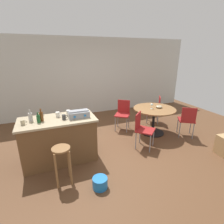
{
  "coord_description": "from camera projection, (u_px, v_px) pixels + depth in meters",
  "views": [
    {
      "loc": [
        -1.59,
        -3.54,
        2.18
      ],
      "look_at": [
        -0.12,
        0.1,
        0.84
      ],
      "focal_mm": 27.9,
      "sensor_mm": 36.0,
      "label": 1
    }
  ],
  "objects": [
    {
      "name": "folding_chair_left",
      "position": [
        123.0,
        113.0,
        5.12
      ],
      "size": [
        0.56,
        0.56,
        0.86
      ],
      "color": "maroon",
      "rests_on": "ground_plane"
    },
    {
      "name": "kitchen_island",
      "position": [
        59.0,
        140.0,
        3.61
      ],
      "size": [
        1.5,
        0.76,
        0.93
      ],
      "color": "brown",
      "rests_on": "ground_plane"
    },
    {
      "name": "serving_bowl",
      "position": [
        159.0,
        107.0,
        4.8
      ],
      "size": [
        0.18,
        0.18,
        0.07
      ],
      "primitive_type": "ellipsoid",
      "color": "tan",
      "rests_on": "dining_table"
    },
    {
      "name": "cup_0",
      "position": [
        64.0,
        117.0,
        3.42
      ],
      "size": [
        0.11,
        0.07,
        0.1
      ],
      "color": "#383838",
      "rests_on": "kitchen_island"
    },
    {
      "name": "dining_table",
      "position": [
        154.0,
        114.0,
        4.82
      ],
      "size": [
        1.14,
        1.14,
        0.74
      ],
      "color": "black",
      "rests_on": "ground_plane"
    },
    {
      "name": "cup_3",
      "position": [
        23.0,
        122.0,
        3.16
      ],
      "size": [
        0.11,
        0.07,
        0.09
      ],
      "color": "tan",
      "rests_on": "kitchen_island"
    },
    {
      "name": "ground_plane",
      "position": [
        118.0,
        144.0,
        4.37
      ],
      "size": [
        8.8,
        8.8,
        0.0
      ],
      "primitive_type": "plane",
      "color": "brown"
    },
    {
      "name": "folding_chair_far",
      "position": [
        155.0,
        107.0,
        5.62
      ],
      "size": [
        0.55,
        0.55,
        0.86
      ],
      "color": "maroon",
      "rests_on": "ground_plane"
    },
    {
      "name": "cup_4",
      "position": [
        40.0,
        116.0,
        3.45
      ],
      "size": [
        0.12,
        0.09,
        0.11
      ],
      "color": "tan",
      "rests_on": "kitchen_island"
    },
    {
      "name": "cup_1",
      "position": [
        58.0,
        115.0,
        3.54
      ],
      "size": [
        0.12,
        0.08,
        0.11
      ],
      "color": "white",
      "rests_on": "kitchen_island"
    },
    {
      "name": "wine_glass",
      "position": [
        152.0,
        105.0,
        4.71
      ],
      "size": [
        0.07,
        0.07,
        0.14
      ],
      "color": "silver",
      "rests_on": "dining_table"
    },
    {
      "name": "bottle_2",
      "position": [
        38.0,
        119.0,
        3.24
      ],
      "size": [
        0.06,
        0.06,
        0.21
      ],
      "color": "#194C23",
      "rests_on": "kitchen_island"
    },
    {
      "name": "toolbox",
      "position": [
        79.0,
        114.0,
        3.52
      ],
      "size": [
        0.41,
        0.24,
        0.15
      ],
      "color": "gray",
      "rests_on": "kitchen_island"
    },
    {
      "name": "back_wall",
      "position": [
        88.0,
        77.0,
        6.26
      ],
      "size": [
        8.0,
        0.1,
        2.7
      ],
      "primitive_type": "cube",
      "color": "beige",
      "rests_on": "ground_plane"
    },
    {
      "name": "folding_chair_right",
      "position": [
        143.0,
        128.0,
        4.1
      ],
      "size": [
        0.57,
        0.57,
        0.85
      ],
      "color": "maroon",
      "rests_on": "ground_plane"
    },
    {
      "name": "bottle_1",
      "position": [
        30.0,
        117.0,
        3.3
      ],
      "size": [
        0.08,
        0.08,
        0.23
      ],
      "color": "#B7B2AD",
      "rests_on": "kitchen_island"
    },
    {
      "name": "bottle_0",
      "position": [
        41.0,
        116.0,
        3.32
      ],
      "size": [
        0.07,
        0.07,
        0.25
      ],
      "color": "#603314",
      "rests_on": "kitchen_island"
    },
    {
      "name": "wooden_stool",
      "position": [
        62.0,
        158.0,
        2.94
      ],
      "size": [
        0.31,
        0.31,
        0.69
      ],
      "color": "olive",
      "rests_on": "ground_plane"
    },
    {
      "name": "folding_chair_near",
      "position": [
        187.0,
        119.0,
        4.61
      ],
      "size": [
        0.55,
        0.55,
        0.86
      ],
      "color": "maroon",
      "rests_on": "ground_plane"
    },
    {
      "name": "cup_2",
      "position": [
        68.0,
        112.0,
        3.68
      ],
      "size": [
        0.12,
        0.09,
        0.1
      ],
      "color": "white",
      "rests_on": "kitchen_island"
    },
    {
      "name": "plastic_bucket",
      "position": [
        100.0,
        183.0,
        2.94
      ],
      "size": [
        0.26,
        0.26,
        0.19
      ],
      "primitive_type": "cylinder",
      "color": "blue",
      "rests_on": "ground_plane"
    }
  ]
}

